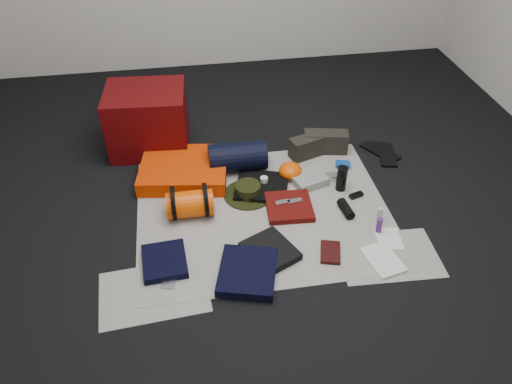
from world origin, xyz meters
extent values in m
cube|color=black|center=(0.00, 0.00, -0.01)|extent=(4.50, 4.50, 0.02)
cube|color=#B5B1A7|center=(0.00, 0.00, 0.00)|extent=(1.60, 1.30, 0.01)
cube|color=#B5B1A7|center=(-0.70, -0.55, 0.00)|extent=(0.61, 0.44, 0.00)
cube|color=#B5B1A7|center=(0.65, -0.50, 0.00)|extent=(0.60, 0.43, 0.00)
cube|color=#4F0507|center=(-0.71, 0.88, 0.23)|extent=(0.59, 0.51, 0.47)
cube|color=#D83502|center=(-0.48, 0.46, 0.06)|extent=(0.65, 0.57, 0.11)
cylinder|color=#E64A03|center=(-0.46, 0.05, 0.09)|extent=(0.29, 0.17, 0.17)
cylinder|color=black|center=(-0.56, 0.05, 0.11)|extent=(0.02, 0.22, 0.22)
cylinder|color=black|center=(-0.36, 0.05, 0.11)|extent=(0.03, 0.22, 0.22)
cylinder|color=black|center=(-0.10, 0.48, 0.11)|extent=(0.40, 0.21, 0.21)
cylinder|color=black|center=(-0.07, 0.18, 0.01)|extent=(0.43, 0.43, 0.01)
cylinder|color=black|center=(-0.07, 0.18, 0.05)|extent=(0.17, 0.17, 0.07)
cube|color=#28261F|center=(0.45, 0.57, 0.08)|extent=(0.33, 0.21, 0.15)
cube|color=#28261F|center=(0.57, 0.60, 0.09)|extent=(0.34, 0.18, 0.16)
cube|color=black|center=(0.98, 0.52, 0.01)|extent=(0.25, 0.32, 0.02)
cube|color=black|center=(1.01, 0.47, 0.01)|extent=(0.18, 0.32, 0.02)
cube|color=black|center=(-0.64, -0.36, 0.03)|extent=(0.26, 0.30, 0.04)
cube|color=black|center=(-0.18, -0.52, 0.03)|extent=(0.39, 0.42, 0.06)
cube|color=black|center=(-0.03, -0.38, 0.03)|extent=(0.36, 0.37, 0.05)
cube|color=black|center=(0.03, 0.23, 0.02)|extent=(0.42, 0.40, 0.03)
cube|color=#4E0B08|center=(0.17, -0.01, 0.03)|extent=(0.31, 0.31, 0.04)
ellipsoid|color=#E64A03|center=(0.25, 0.33, 0.06)|extent=(0.18, 0.18, 0.11)
cube|color=gray|center=(0.36, 0.24, 0.03)|extent=(0.26, 0.23, 0.06)
cylinder|color=black|center=(0.56, 0.14, 0.09)|extent=(0.08, 0.08, 0.18)
cylinder|color=black|center=(0.52, -0.10, 0.04)|extent=(0.08, 0.16, 0.06)
cube|color=#BCBBC1|center=(0.54, 0.25, 0.03)|extent=(0.11, 0.06, 0.04)
cube|color=#0F4697|center=(0.65, 0.39, 0.02)|extent=(0.12, 0.09, 0.03)
cylinder|color=#4F216B|center=(0.66, -0.30, 0.06)|extent=(0.05, 0.05, 0.11)
cylinder|color=#AFB4B0|center=(0.70, -0.21, 0.06)|extent=(0.04, 0.04, 0.10)
cube|color=black|center=(0.32, -0.43, 0.02)|extent=(0.16, 0.20, 0.02)
cube|color=silver|center=(0.60, -0.53, 0.01)|extent=(0.22, 0.28, 0.01)
cube|color=silver|center=(0.70, -0.37, 0.01)|extent=(0.17, 0.21, 0.01)
cube|color=black|center=(0.63, 0.04, 0.02)|extent=(0.10, 0.07, 0.02)
cube|color=#BCBBC1|center=(-0.62, -0.51, 0.01)|extent=(0.09, 0.09, 0.01)
cylinder|color=beige|center=(0.05, 0.26, 0.06)|extent=(0.05, 0.05, 0.04)
cube|color=#BCBBC1|center=(0.13, 0.01, 0.05)|extent=(0.10, 0.05, 0.01)
cube|color=#BCBBC1|center=(0.21, 0.01, 0.05)|extent=(0.10, 0.05, 0.01)
camera|label=1|loc=(-0.44, -2.36, 2.13)|focal=35.00mm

